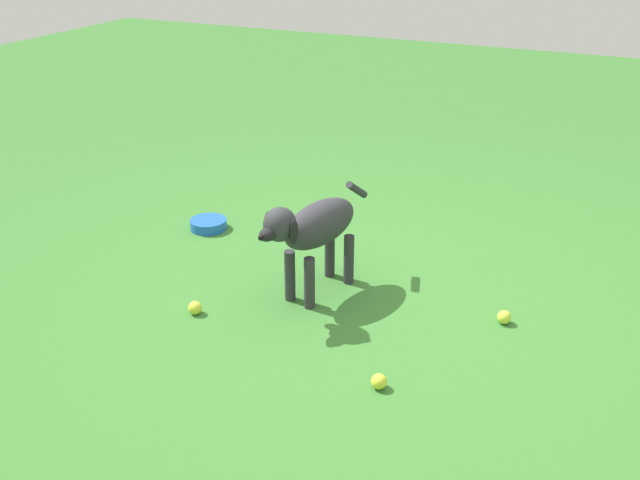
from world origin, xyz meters
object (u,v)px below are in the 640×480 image
tennis_ball_0 (379,381)px  tennis_ball_2 (504,317)px  tennis_ball_1 (195,308)px  dog (314,228)px  water_bowl (208,224)px

tennis_ball_0 → tennis_ball_2: bearing=-26.2°
tennis_ball_1 → tennis_ball_2: size_ratio=1.00×
dog → tennis_ball_0: (-0.59, -0.58, -0.33)m
dog → tennis_ball_0: 0.89m
dog → tennis_ball_0: dog is taller
tennis_ball_1 → dog: bearing=-46.4°
dog → tennis_ball_1: size_ratio=12.22×
tennis_ball_0 → water_bowl: size_ratio=0.30×
dog → water_bowl: size_ratio=3.67×
dog → tennis_ball_0: bearing=57.4°
tennis_ball_2 → dog: bearing=98.0°
dog → tennis_ball_2: bearing=111.1°
dog → water_bowl: (0.45, 0.92, -0.34)m
dog → tennis_ball_2: dog is taller
tennis_ball_0 → dog: bearing=44.3°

